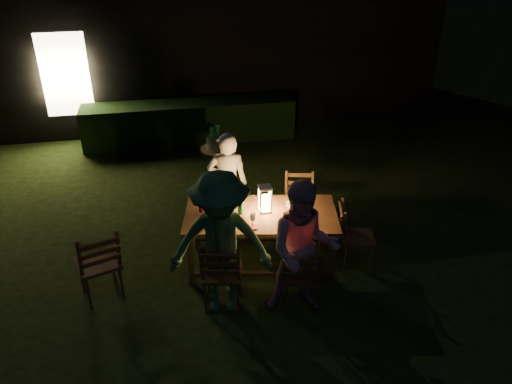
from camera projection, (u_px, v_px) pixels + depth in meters
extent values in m
plane|color=black|center=(247.00, 238.00, 7.11)|extent=(40.00, 40.00, 0.00)
cube|color=black|center=(200.00, 35.00, 11.67)|extent=(10.00, 4.00, 3.20)
cube|color=#FFE5B2|center=(65.00, 75.00, 9.61)|extent=(0.90, 0.06, 1.60)
cube|color=black|center=(190.00, 122.00, 10.06)|extent=(4.20, 0.70, 0.80)
cube|color=#432816|center=(261.00, 215.00, 6.20)|extent=(2.02, 1.27, 0.06)
cube|color=#432816|center=(190.00, 261.00, 6.05)|extent=(0.07, 0.07, 0.69)
cube|color=#432816|center=(197.00, 226.00, 6.73)|extent=(0.07, 0.07, 0.69)
cube|color=#432816|center=(332.00, 260.00, 6.06)|extent=(0.07, 0.07, 0.69)
cube|color=#432816|center=(324.00, 226.00, 6.74)|extent=(0.07, 0.07, 0.69)
cube|color=#432816|center=(222.00, 272.00, 5.68)|extent=(0.53, 0.51, 0.04)
cube|color=#432816|center=(220.00, 262.00, 5.38)|extent=(0.47, 0.24, 0.52)
cube|color=#432816|center=(301.00, 275.00, 5.71)|extent=(0.49, 0.48, 0.04)
cube|color=#432816|center=(301.00, 267.00, 5.44)|extent=(0.42, 0.25, 0.47)
cube|color=#432816|center=(228.00, 205.00, 6.99)|extent=(0.52, 0.50, 0.04)
cube|color=#432816|center=(227.00, 180.00, 7.02)|extent=(0.48, 0.21, 0.54)
cube|color=#432816|center=(299.00, 208.00, 7.02)|extent=(0.49, 0.47, 0.04)
cube|color=#432816|center=(299.00, 186.00, 7.05)|extent=(0.43, 0.23, 0.48)
cube|color=#432816|center=(358.00, 237.00, 6.37)|extent=(0.48, 0.49, 0.04)
cube|color=#432816|center=(346.00, 220.00, 6.25)|extent=(0.24, 0.43, 0.48)
cube|color=#432816|center=(98.00, 263.00, 5.79)|extent=(0.58, 0.57, 0.04)
cube|color=#432816|center=(99.00, 251.00, 5.50)|extent=(0.49, 0.29, 0.55)
imported|color=beige|center=(228.00, 184.00, 6.91)|extent=(0.61, 0.46, 1.53)
imported|color=#C28597|center=(303.00, 249.00, 5.45)|extent=(0.89, 0.75, 1.63)
imported|color=#356A3A|center=(221.00, 245.00, 5.41)|extent=(1.24, 0.85, 1.76)
cube|color=white|center=(265.00, 210.00, 6.22)|extent=(0.15, 0.15, 0.03)
cube|color=white|center=(265.00, 188.00, 6.07)|extent=(0.16, 0.16, 0.03)
cylinder|color=#FF9E3F|center=(265.00, 202.00, 6.16)|extent=(0.09, 0.09, 0.18)
cylinder|color=white|center=(218.00, 204.00, 6.37)|extent=(0.25, 0.25, 0.01)
cylinder|color=white|center=(215.00, 222.00, 5.98)|extent=(0.25, 0.25, 0.01)
cylinder|color=white|center=(296.00, 204.00, 6.37)|extent=(0.25, 0.25, 0.01)
cylinder|color=white|center=(299.00, 222.00, 5.99)|extent=(0.25, 0.25, 0.01)
cylinder|color=#0F471E|center=(241.00, 204.00, 6.11)|extent=(0.07, 0.07, 0.28)
cube|color=red|center=(249.00, 227.00, 5.90)|extent=(0.18, 0.14, 0.01)
cube|color=red|center=(308.00, 226.00, 5.92)|extent=(0.18, 0.14, 0.01)
cube|color=black|center=(209.00, 226.00, 5.91)|extent=(0.14, 0.07, 0.01)
cylinder|color=brown|center=(216.00, 149.00, 8.26)|extent=(0.49, 0.49, 0.04)
cylinder|color=brown|center=(216.00, 166.00, 8.41)|extent=(0.06, 0.06, 0.65)
cylinder|color=#A5A8AD|center=(215.00, 142.00, 8.19)|extent=(0.30, 0.30, 0.22)
cylinder|color=#0F471E|center=(212.00, 140.00, 8.13)|extent=(0.07, 0.07, 0.32)
cylinder|color=#0F471E|center=(218.00, 138.00, 8.21)|extent=(0.07, 0.07, 0.32)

